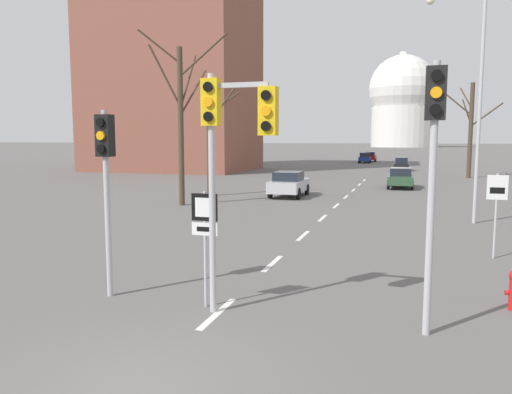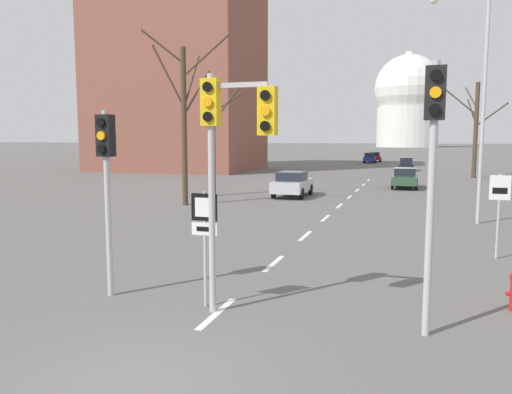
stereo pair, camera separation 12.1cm
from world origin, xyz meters
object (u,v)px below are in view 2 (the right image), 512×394
object	(u,v)px
sedan_near_right	(375,157)
sedan_far_left	(293,184)
sedan_mid_centre	(406,164)
sedan_far_right	(405,178)
speed_limit_sign	(499,201)
route_sign_post	(205,228)
traffic_signal_centre_tall	(230,134)
traffic_signal_near_right	(433,147)
street_lamp_right	(475,87)
sedan_near_left	(370,158)
traffic_signal_near_left	(106,167)

from	to	relation	value
sedan_near_right	sedan_far_left	world-z (taller)	sedan_far_left
sedan_mid_centre	sedan_far_right	bearing A→B (deg)	-89.26
speed_limit_sign	route_sign_post	bearing A→B (deg)	-135.00
traffic_signal_centre_tall	sedan_mid_centre	bearing A→B (deg)	87.01
traffic_signal_near_right	sedan_far_right	world-z (taller)	traffic_signal_near_right
route_sign_post	street_lamp_right	distance (m)	15.81
route_sign_post	sedan_far_right	distance (m)	29.43
sedan_mid_centre	sedan_near_left	bearing A→B (deg)	107.83
traffic_signal_centre_tall	route_sign_post	distance (m)	2.18
sedan_far_right	sedan_far_left	bearing A→B (deg)	-130.44
traffic_signal_near_left	sedan_near_right	size ratio (longest dim) A/B	1.13
speed_limit_sign	sedan_near_left	xyz separation A→B (m)	(-9.16, 61.57, -0.99)
traffic_signal_centre_tall	route_sign_post	size ratio (longest dim) A/B	1.95
sedan_near_right	sedan_mid_centre	distance (m)	23.11
traffic_signal_near_right	sedan_far_right	xyz separation A→B (m)	(-0.99, 29.41, -2.77)
traffic_signal_near_right	street_lamp_right	world-z (taller)	street_lamp_right
sedan_near_right	traffic_signal_near_right	bearing A→B (deg)	-84.90
traffic_signal_near_left	sedan_far_right	world-z (taller)	traffic_signal_near_left
traffic_signal_near_right	traffic_signal_near_left	xyz separation A→B (m)	(-7.12, 0.28, -0.50)
sedan_mid_centre	traffic_signal_near_left	bearing A→B (deg)	-96.58
traffic_signal_centre_tall	sedan_near_right	bearing A→B (deg)	92.04
traffic_signal_centre_tall	sedan_far_right	world-z (taller)	traffic_signal_centre_tall
traffic_signal_near_right	sedan_near_right	xyz separation A→B (m)	(-6.55, 73.47, -2.75)
traffic_signal_near_right	sedan_near_left	xyz separation A→B (m)	(-6.96, 68.65, -2.75)
sedan_near_right	sedan_mid_centre	world-z (taller)	sedan_near_right
traffic_signal_near_right	street_lamp_right	bearing A→B (deg)	81.76
traffic_signal_centre_tall	traffic_signal_near_left	size ratio (longest dim) A/B	1.15
traffic_signal_centre_tall	speed_limit_sign	size ratio (longest dim) A/B	1.90
traffic_signal_centre_tall	speed_limit_sign	xyz separation A→B (m)	(6.14, 7.11, -2.01)
route_sign_post	sedan_far_right	xyz separation A→B (m)	(3.65, 29.18, -0.97)
traffic_signal_near_left	route_sign_post	size ratio (longest dim) A/B	1.69
speed_limit_sign	sedan_far_right	world-z (taller)	speed_limit_sign
traffic_signal_near_right	sedan_far_left	size ratio (longest dim) A/B	1.18
sedan_near_right	sedan_mid_centre	size ratio (longest dim) A/B	1.00
route_sign_post	street_lamp_right	size ratio (longest dim) A/B	0.26
street_lamp_right	sedan_mid_centre	xyz separation A→B (m)	(-3.29, 37.02, -5.17)
traffic_signal_near_left	speed_limit_sign	size ratio (longest dim) A/B	1.64
traffic_signal_near_right	sedan_mid_centre	xyz separation A→B (m)	(-1.27, 50.97, -2.79)
sedan_mid_centre	sedan_far_left	world-z (taller)	sedan_far_left
speed_limit_sign	sedan_far_right	size ratio (longest dim) A/B	0.62
sedan_far_left	traffic_signal_near_left	bearing A→B (deg)	-88.24
sedan_near_left	sedan_far_right	bearing A→B (deg)	-81.36
traffic_signal_near_right	sedan_far_right	distance (m)	29.56
traffic_signal_centre_tall	traffic_signal_near_left	world-z (taller)	traffic_signal_centre_tall
route_sign_post	street_lamp_right	bearing A→B (deg)	64.11
traffic_signal_centre_tall	sedan_mid_centre	xyz separation A→B (m)	(2.66, 51.01, -3.04)
speed_limit_sign	sedan_far_left	xyz separation A→B (m)	(-9.98, 14.39, -0.96)
sedan_far_left	speed_limit_sign	bearing A→B (deg)	-55.26
traffic_signal_near_left	sedan_far_left	size ratio (longest dim) A/B	1.00
traffic_signal_near_left	traffic_signal_centre_tall	bearing A→B (deg)	-5.66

